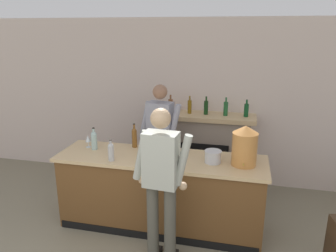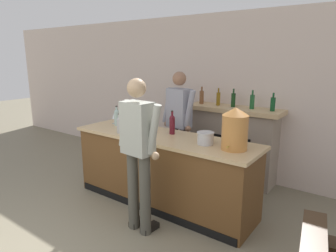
% 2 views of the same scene
% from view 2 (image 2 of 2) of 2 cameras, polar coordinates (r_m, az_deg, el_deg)
% --- Properties ---
extents(wall_back_panel, '(12.00, 0.07, 2.75)m').
position_cam_2_polar(wall_back_panel, '(5.39, 8.38, 5.90)').
color(wall_back_panel, beige).
rests_on(wall_back_panel, ground_plane).
extents(bar_counter, '(2.69, 0.77, 0.99)m').
position_cam_2_polar(bar_counter, '(4.22, -1.01, -8.32)').
color(bar_counter, brown).
rests_on(bar_counter, ground_plane).
extents(fireplace_stone, '(1.55, 0.52, 1.54)m').
position_cam_2_polar(fireplace_stone, '(5.08, 12.19, -3.25)').
color(fireplace_stone, gray).
rests_on(fireplace_stone, ground_plane).
extents(person_customer, '(0.66, 0.33, 1.81)m').
position_cam_2_polar(person_customer, '(3.41, -5.68, -4.55)').
color(person_customer, '#48463D').
rests_on(person_customer, ground_plane).
extents(person_bartender, '(0.65, 0.35, 1.82)m').
position_cam_2_polar(person_bartender, '(4.65, 2.06, 0.36)').
color(person_bartender, '#363649').
rests_on(person_bartender, ground_plane).
extents(copper_dispenser, '(0.30, 0.34, 0.49)m').
position_cam_2_polar(copper_dispenser, '(3.49, 12.63, -0.47)').
color(copper_dispenser, '#C27F3D').
rests_on(copper_dispenser, bar_counter).
extents(ice_bucket_steel, '(0.21, 0.21, 0.15)m').
position_cam_2_polar(ice_bucket_steel, '(3.67, 7.14, -2.31)').
color(ice_bucket_steel, silver).
rests_on(ice_bucket_steel, bar_counter).
extents(wine_bottle_burgundy_dark, '(0.08, 0.08, 0.31)m').
position_cam_2_polar(wine_bottle_burgundy_dark, '(4.69, -9.73, 1.78)').
color(wine_bottle_burgundy_dark, '#9EBDB8').
rests_on(wine_bottle_burgundy_dark, bar_counter).
extents(wine_bottle_cabernet_heavy, '(0.08, 0.08, 0.33)m').
position_cam_2_polar(wine_bottle_cabernet_heavy, '(4.10, 0.80, 0.45)').
color(wine_bottle_cabernet_heavy, '#54121D').
rests_on(wine_bottle_cabernet_heavy, bar_counter).
extents(wine_bottle_rose_blush, '(0.07, 0.07, 0.28)m').
position_cam_2_polar(wine_bottle_rose_blush, '(4.21, -9.23, 0.32)').
color(wine_bottle_rose_blush, '#A8A9AB').
rests_on(wine_bottle_rose_blush, bar_counter).
extents(wine_bottle_port_short, '(0.07, 0.07, 0.34)m').
position_cam_2_polar(wine_bottle_port_short, '(4.51, -3.35, 1.61)').
color(wine_bottle_port_short, brown).
rests_on(wine_bottle_port_short, bar_counter).
extents(wine_glass_by_dispenser, '(0.07, 0.07, 0.17)m').
position_cam_2_polar(wine_glass_by_dispenser, '(4.82, -10.23, 1.81)').
color(wine_glass_by_dispenser, silver).
rests_on(wine_glass_by_dispenser, bar_counter).
extents(wine_glass_near_bucket, '(0.08, 0.08, 0.18)m').
position_cam_2_polar(wine_glass_near_bucket, '(3.96, -4.88, -0.39)').
color(wine_glass_near_bucket, silver).
rests_on(wine_glass_near_bucket, bar_counter).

